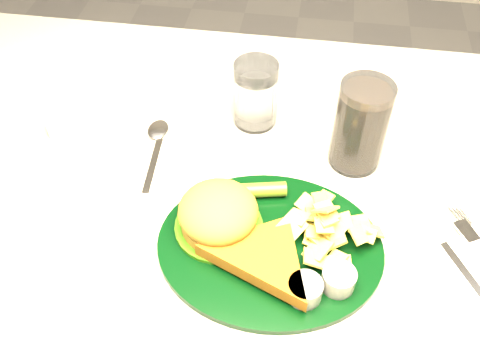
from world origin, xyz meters
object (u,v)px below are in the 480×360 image
object	(u,v)px
water_glass	(256,94)
fork_napkin	(469,274)
cola_glass	(360,126)
table	(240,328)
dinner_plate	(271,233)

from	to	relation	value
water_glass	fork_napkin	bearing A→B (deg)	-39.58
cola_glass	table	bearing A→B (deg)	-147.29
dinner_plate	cola_glass	bearing A→B (deg)	57.32
dinner_plate	cola_glass	distance (m)	0.20
dinner_plate	fork_napkin	world-z (taller)	dinner_plate
fork_napkin	water_glass	bearing A→B (deg)	111.88
cola_glass	water_glass	bearing A→B (deg)	156.93
table	cola_glass	distance (m)	0.48
table	fork_napkin	distance (m)	0.48
table	dinner_plate	xyz separation A→B (m)	(0.05, -0.08, 0.41)
table	cola_glass	bearing A→B (deg)	32.71
table	dinner_plate	size ratio (longest dim) A/B	4.27
dinner_plate	cola_glass	size ratio (longest dim) A/B	2.12
cola_glass	fork_napkin	size ratio (longest dim) A/B	0.91
dinner_plate	fork_napkin	distance (m)	0.24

